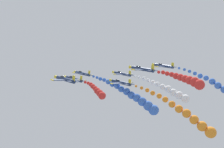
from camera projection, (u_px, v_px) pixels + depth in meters
airplane_lead at (82, 73)px, 116.52m from camera, size 9.40×10.35×3.08m
smoke_trail_lead at (136, 98)px, 99.91m from camera, size 7.58×28.18×10.59m
airplane_left_inner at (74, 79)px, 101.40m from camera, size 9.43×10.35×3.01m
smoke_trail_left_inner at (98, 91)px, 89.09m from camera, size 4.11×13.40×3.55m
airplane_right_inner at (122, 74)px, 116.89m from camera, size 9.53×10.35×2.61m
smoke_trail_right_inner at (171, 91)px, 101.17m from camera, size 4.48×23.25×6.91m
airplane_left_outer at (121, 82)px, 100.34m from camera, size 9.55×10.35×2.51m
smoke_trail_left_outer at (190, 117)px, 83.56m from camera, size 6.31×26.92×11.60m
airplane_right_outer at (65, 79)px, 85.23m from camera, size 9.52×10.35×2.71m
airplane_trailing at (163, 66)px, 113.54m from camera, size 9.56×10.35×2.45m
airplane_high_slot at (142, 69)px, 91.46m from camera, size 9.54×10.35×2.57m
smoke_trail_high_slot at (188, 80)px, 78.03m from camera, size 3.09×16.38×3.36m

